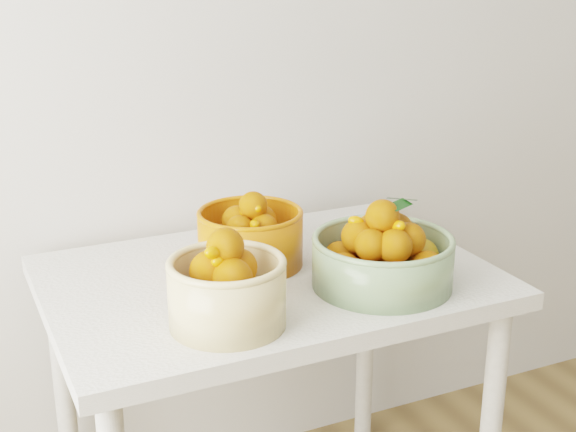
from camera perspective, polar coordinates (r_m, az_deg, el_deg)
name	(u,v)px	position (r m, az deg, el deg)	size (l,w,h in m)	color
table	(269,311)	(1.88, -1.38, -6.79)	(1.00, 0.70, 0.75)	silver
bowl_cream	(227,289)	(1.58, -4.36, -5.21)	(0.30, 0.30, 0.20)	#DEC183
bowl_green	(383,256)	(1.77, 6.78, -2.87)	(0.36, 0.36, 0.20)	gray
bowl_orange	(251,236)	(1.87, -2.68, -1.42)	(0.25, 0.25, 0.18)	#CD570D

